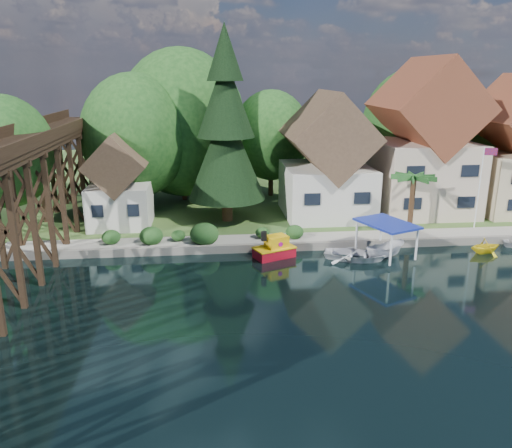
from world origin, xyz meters
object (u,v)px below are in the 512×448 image
object	(u,v)px
palm_tree	(414,179)
flagpole	(482,179)
house_center	(423,148)
shed	(119,187)
boat_white_a	(355,253)
boat_yellow	(486,245)
boat_canopy	(385,243)
trestle_bridge	(14,197)
house_left	(327,164)
conifer	(226,130)
tugboat	(275,249)

from	to	relation	value
palm_tree	flagpole	world-z (taller)	flagpole
house_center	shed	bearing A→B (deg)	-175.76
palm_tree	boat_white_a	bearing A→B (deg)	-141.06
boat_white_a	boat_yellow	distance (m)	10.05
palm_tree	flagpole	distance (m)	5.73
flagpole	boat_white_a	world-z (taller)	flagpole
house_center	flagpole	world-z (taller)	house_center
palm_tree	boat_yellow	distance (m)	7.34
house_center	flagpole	size ratio (longest dim) A/B	2.04
shed	house_center	bearing A→B (deg)	4.24
boat_canopy	flagpole	bearing A→B (deg)	26.41
trestle_bridge	house_center	bearing A→B (deg)	19.49
house_center	boat_yellow	size ratio (longest dim) A/B	5.59
boat_yellow	boat_white_a	bearing A→B (deg)	81.52
house_center	boat_white_a	world-z (taller)	house_center
house_left	boat_canopy	bearing A→B (deg)	-78.79
conifer	flagpole	size ratio (longest dim) A/B	2.40
trestle_bridge	boat_canopy	bearing A→B (deg)	1.37
boat_canopy	tugboat	bearing A→B (deg)	173.00
house_left	boat_white_a	size ratio (longest dim) A/B	2.48
house_left	tugboat	xyz separation A→B (m)	(-5.91, -9.25, -4.50)
conifer	boat_white_a	xyz separation A→B (m)	(8.80, -9.27, -7.91)
house_center	conifer	bearing A→B (deg)	-175.13
tugboat	boat_yellow	bearing A→B (deg)	-2.60
house_center	flagpole	distance (m)	6.75
boat_canopy	boat_yellow	distance (m)	7.85
house_left	conifer	xyz separation A→B (m)	(-8.99, -1.03, 3.23)
trestle_bridge	palm_tree	bearing A→B (deg)	10.52
flagpole	tugboat	size ratio (longest dim) A/B	2.04
palm_tree	boat_yellow	size ratio (longest dim) A/B	1.98
palm_tree	flagpole	bearing A→B (deg)	-0.35
trestle_bridge	house_left	size ratio (longest dim) A/B	4.01
boat_white_a	boat_canopy	size ratio (longest dim) A/B	0.89
palm_tree	boat_white_a	size ratio (longest dim) A/B	1.11
trestle_bridge	boat_yellow	world-z (taller)	trestle_bridge
conifer	tugboat	xyz separation A→B (m)	(3.07, -8.22, -7.73)
boat_white_a	boat_yellow	size ratio (longest dim) A/B	1.79
trestle_bridge	conifer	world-z (taller)	conifer
palm_tree	boat_canopy	world-z (taller)	palm_tree
house_left	flagpole	bearing A→B (deg)	-25.59
boat_white_a	palm_tree	bearing A→B (deg)	-30.52
shed	boat_canopy	size ratio (longest dim) A/B	1.58
conifer	flagpole	distance (m)	21.31
palm_tree	tugboat	bearing A→B (deg)	-162.12
boat_canopy	conifer	bearing A→B (deg)	140.14
shed	palm_tree	world-z (taller)	shed
flagpole	tugboat	world-z (taller)	flagpole
trestle_bridge	shed	distance (m)	10.69
boat_canopy	boat_white_a	bearing A→B (deg)	-178.02
trestle_bridge	boat_white_a	size ratio (longest dim) A/B	9.95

